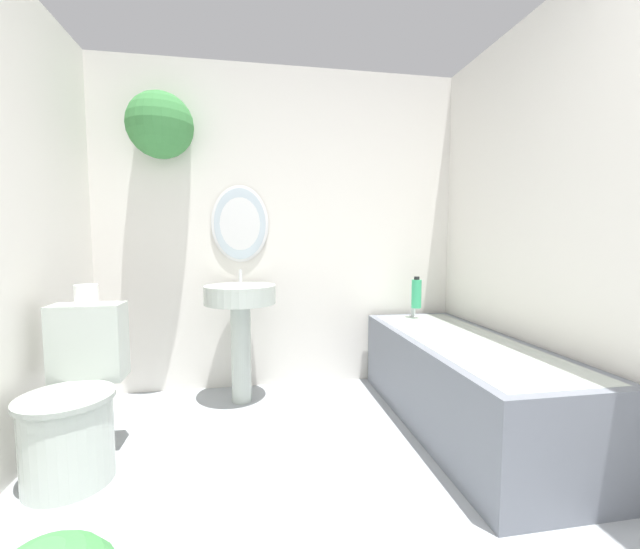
{
  "coord_description": "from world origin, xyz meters",
  "views": [
    {
      "loc": [
        -0.23,
        -0.21,
        1.11
      ],
      "look_at": [
        0.1,
        1.72,
        0.94
      ],
      "focal_mm": 22.0,
      "sensor_mm": 36.0,
      "label": 1
    }
  ],
  "objects_px": {
    "toilet_paper_roll": "(86,294)",
    "bathtub": "(463,381)",
    "shampoo_bottle": "(416,293)",
    "pedestal_sink": "(240,312)",
    "toilet": "(75,408)"
  },
  "relations": [
    {
      "from": "shampoo_bottle",
      "to": "toilet_paper_roll",
      "type": "xyz_separation_m",
      "value": [
        -2.06,
        -0.59,
        0.12
      ]
    },
    {
      "from": "toilet",
      "to": "toilet_paper_roll",
      "type": "bearing_deg",
      "value": 90.0
    },
    {
      "from": "toilet",
      "to": "shampoo_bottle",
      "type": "xyz_separation_m",
      "value": [
        2.06,
        0.78,
        0.4
      ]
    },
    {
      "from": "toilet_paper_roll",
      "to": "toilet",
      "type": "bearing_deg",
      "value": -90.0
    },
    {
      "from": "bathtub",
      "to": "shampoo_bottle",
      "type": "height_order",
      "value": "shampoo_bottle"
    },
    {
      "from": "shampoo_bottle",
      "to": "bathtub",
      "type": "bearing_deg",
      "value": -89.27
    },
    {
      "from": "shampoo_bottle",
      "to": "toilet_paper_roll",
      "type": "relative_size",
      "value": 2.16
    },
    {
      "from": "toilet",
      "to": "bathtub",
      "type": "height_order",
      "value": "toilet"
    },
    {
      "from": "toilet",
      "to": "toilet_paper_roll",
      "type": "xyz_separation_m",
      "value": [
        0.0,
        0.2,
        0.52
      ]
    },
    {
      "from": "bathtub",
      "to": "shampoo_bottle",
      "type": "distance_m",
      "value": 0.8
    },
    {
      "from": "toilet_paper_roll",
      "to": "bathtub",
      "type": "bearing_deg",
      "value": -2.29
    },
    {
      "from": "pedestal_sink",
      "to": "toilet_paper_roll",
      "type": "distance_m",
      "value": 0.95
    },
    {
      "from": "pedestal_sink",
      "to": "shampoo_bottle",
      "type": "distance_m",
      "value": 1.31
    },
    {
      "from": "bathtub",
      "to": "shampoo_bottle",
      "type": "bearing_deg",
      "value": 90.73
    },
    {
      "from": "shampoo_bottle",
      "to": "pedestal_sink",
      "type": "bearing_deg",
      "value": -177.56
    }
  ]
}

